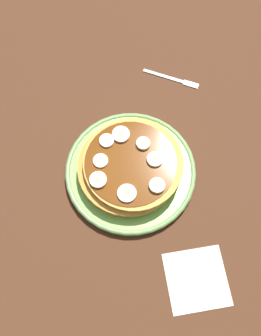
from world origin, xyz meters
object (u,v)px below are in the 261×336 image
Objects in this scene: plate at (130,171)px; banana_slice_0 at (101,161)px; napkin at (197,279)px; banana_slice_7 at (98,180)px; banana_slice_5 at (122,134)px; banana_slice_2 at (155,159)px; banana_slice_1 at (107,141)px; banana_slice_6 at (127,193)px; fork at (174,79)px; pancake_stack at (131,168)px; banana_slice_3 at (157,186)px; banana_slice_4 at (143,144)px.

banana_slice_0 is at bearing -20.39° from plate.
napkin is at bearing 102.29° from plate.
napkin is at bearing 118.56° from banana_slice_7.
banana_slice_5 is 10.45cm from banana_slice_7.
plate is 8.51× the size of banana_slice_2.
banana_slice_1 and banana_slice_5 have the same top height.
banana_slice_0 and banana_slice_1 have the same top height.
fork is at bearing -127.97° from banana_slice_6.
banana_slice_7 is at bearing 47.57° from banana_slice_5.
banana_slice_0 is (5.33, -1.98, 4.84)cm from plate.
banana_slice_6 is 20.31cm from napkin.
fork is (-21.68, -16.52, -5.57)cm from banana_slice_0.
pancake_stack is at bearing -77.55° from napkin.
banana_slice_3 is (-3.21, 5.76, 2.36)cm from pancake_stack.
banana_slice_2 is at bearing 105.81° from banana_slice_4.
banana_slice_3 reaches higher than banana_slice_6.
fork is (-18.90, -24.21, -5.60)cm from banana_slice_6.
banana_slice_7 is 0.30× the size of fork.
banana_slice_4 reaches higher than fork.
plate is 6.78cm from banana_slice_2.
fork is at bearing -146.50° from banana_slice_1.
banana_slice_1 and banana_slice_6 have the same top height.
pancake_stack is 5.26cm from banana_slice_4.
banana_slice_6 is (2.76, 11.80, -0.04)cm from banana_slice_5.
banana_slice_0 reaches higher than plate.
plate is at bearing 48.53° from fork.
banana_slice_3 is 8.90cm from banana_slice_4.
pancake_stack is 24.17cm from napkin.
banana_slice_5 reaches higher than fork.
banana_slice_5 is at bearing -58.15° from banana_slice_2.
banana_slice_6 is at bearing 65.12° from pancake_stack.
banana_slice_1 is 1.06× the size of banana_slice_4.
banana_slice_5 is (-5.55, -4.11, 0.07)cm from banana_slice_0.
banana_slice_3 reaches higher than fork.
plate is 8.06cm from banana_slice_1.
banana_slice_5 is at bearing -92.10° from plate.
banana_slice_6 is at bearing 136.41° from banana_slice_7.
napkin is (-5.14, 23.62, -0.83)cm from plate.
banana_slice_7 is 0.29× the size of napkin.
banana_slice_2 is 5.28cm from banana_slice_3.
plate is at bearing 159.61° from banana_slice_0.
plate is 7.92cm from banana_slice_6.
banana_slice_3 is at bearing 119.16° from pancake_stack.
fork is (-13.15, -24.52, -5.73)cm from banana_slice_3.
banana_slice_1 is 0.93× the size of banana_slice_2.
banana_slice_5 is (-3.25, -0.41, 0.04)cm from banana_slice_1.
plate is at bearing -77.71° from napkin.
napkin is at bearing 99.40° from banana_slice_5.
fork is at bearing -142.43° from banana_slice_5.
napkin is (-8.17, 29.29, -5.70)cm from banana_slice_1.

